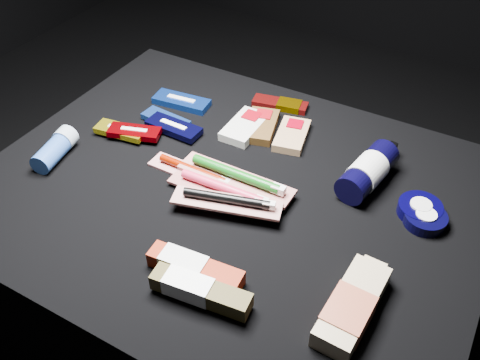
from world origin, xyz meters
The scene contains 22 objects.
ground centered at (0.00, 0.00, 0.00)m, with size 3.00×3.00×0.00m, color black.
cloth_table centered at (0.00, 0.00, 0.20)m, with size 0.98×0.78×0.40m, color black.
luna_bar_0 centered at (-0.25, 0.20, 0.41)m, with size 0.14×0.07×0.02m.
luna_bar_1 centered at (-0.24, 0.12, 0.41)m, with size 0.12×0.05×0.02m.
luna_bar_2 centered at (-0.21, 0.10, 0.41)m, with size 0.13×0.05×0.02m.
luna_bar_3 centered at (-0.30, 0.03, 0.41)m, with size 0.12×0.06×0.02m.
luna_bar_4 centered at (-0.27, 0.04, 0.42)m, with size 0.12×0.08×0.02m.
clif_bar_0 centered at (-0.04, 0.21, 0.41)m, with size 0.10×0.13×0.02m.
clif_bar_1 centered at (-0.07, 0.19, 0.41)m, with size 0.07×0.12×0.02m.
clif_bar_2 centered at (0.03, 0.21, 0.41)m, with size 0.09×0.13×0.02m.
power_bar centered at (-0.04, 0.31, 0.41)m, with size 0.14×0.07×0.02m.
lotion_bottle centered at (0.23, 0.14, 0.43)m, with size 0.08×0.20×0.06m.
cream_tin_upper centered at (0.34, 0.11, 0.41)m, with size 0.08×0.08×0.03m.
cream_tin_lower centered at (0.36, 0.09, 0.41)m, with size 0.08×0.08×0.02m.
bodywash_bottle centered at (0.31, -0.16, 0.42)m, with size 0.07×0.19×0.04m.
deodorant_stick centered at (-0.37, -0.10, 0.42)m, with size 0.07×0.12×0.05m.
toothbrush_pack_0 centered at (-0.09, 0.00, 0.41)m, with size 0.20×0.05×0.02m.
toothbrush_pack_1 centered at (0.00, -0.03, 0.42)m, with size 0.22×0.06×0.02m.
toothbrush_pack_2 centered at (0.01, 0.01, 0.42)m, with size 0.24×0.06×0.03m.
toothbrush_pack_3 centered at (0.03, -0.06, 0.43)m, with size 0.21×0.10×0.02m.
toothpaste_carton_red centered at (0.05, -0.22, 0.42)m, with size 0.17×0.05×0.03m.
toothpaste_carton_green centered at (0.08, -0.25, 0.42)m, with size 0.17×0.06×0.03m.
Camera 1 is at (0.40, -0.67, 1.11)m, focal length 40.00 mm.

